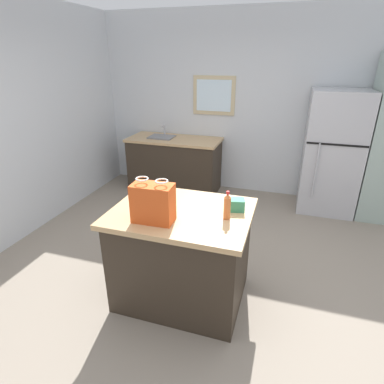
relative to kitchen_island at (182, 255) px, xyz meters
name	(u,v)px	position (x,y,z in m)	size (l,w,h in m)	color
ground	(205,284)	(0.17, 0.22, -0.46)	(6.36, 6.36, 0.00)	gray
back_wall	(251,106)	(0.16, 2.86, 0.94)	(4.98, 0.13, 2.80)	silver
kitchen_island	(182,255)	(0.00, 0.00, 0.00)	(1.19, 0.92, 0.91)	#33281E
refrigerator	(332,153)	(1.40, 2.44, 0.40)	(0.77, 0.72, 1.72)	#B7B7BC
sink_counter	(174,164)	(-1.00, 2.46, 0.00)	(1.51, 0.68, 1.07)	#33281E
shopping_bag	(153,203)	(-0.15, -0.24, 0.61)	(0.33, 0.19, 0.36)	#DB511E
small_box	(237,205)	(0.45, 0.15, 0.50)	(0.13, 0.11, 0.10)	#388E66
bottle	(227,207)	(0.40, -0.02, 0.56)	(0.06, 0.06, 0.24)	#C66633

